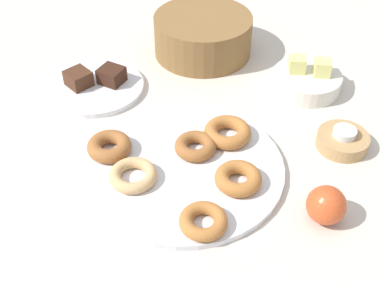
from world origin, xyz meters
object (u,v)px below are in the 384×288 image
at_px(donut_3, 109,146).
at_px(basket, 203,35).
at_px(candle_holder, 342,141).
at_px(melon_chunk_right, 322,68).
at_px(brownie_near, 78,78).
at_px(tealight, 345,133).
at_px(cake_plate, 96,87).
at_px(apple, 326,206).
at_px(fruit_bowl, 306,81).
at_px(donut_0, 196,146).
at_px(donut_4, 133,175).
at_px(donut_5, 203,221).
at_px(brownie_far, 112,75).
at_px(donut_plate, 185,167).
at_px(donut_1, 238,179).
at_px(donut_2, 228,132).
at_px(melon_chunk_left, 297,64).

xyz_separation_m(donut_3, basket, (-0.01, 0.44, 0.02)).
distance_m(candle_holder, melon_chunk_right, 0.20).
relative_size(brownie_near, tealight, 1.14).
bearing_deg(cake_plate, apple, -14.21).
height_order(tealight, fruit_bowl, tealight).
xyz_separation_m(donut_0, brownie_near, (-0.34, 0.08, 0.01)).
distance_m(donut_4, basket, 0.49).
height_order(donut_5, basket, basket).
bearing_deg(brownie_near, donut_3, -40.15).
bearing_deg(donut_0, melon_chunk_right, 65.06).
height_order(tealight, apple, apple).
relative_size(donut_4, brownie_far, 1.68).
distance_m(cake_plate, basket, 0.30).
xyz_separation_m(donut_plate, donut_4, (-0.07, -0.08, 0.02)).
bearing_deg(basket, donut_0, -66.35).
relative_size(cake_plate, brownie_far, 4.17).
bearing_deg(basket, candle_holder, -26.31).
bearing_deg(donut_5, brownie_far, 142.16).
bearing_deg(melon_chunk_right, fruit_bowl, -156.80).
bearing_deg(donut_3, donut_4, -28.74).
bearing_deg(brownie_near, donut_4, -37.07).
bearing_deg(donut_1, donut_3, -173.22).
bearing_deg(donut_5, donut_0, 119.68).
bearing_deg(donut_4, donut_5, -13.96).
relative_size(donut_0, donut_3, 0.94).
bearing_deg(donut_4, fruit_bowl, 65.91).
height_order(brownie_near, basket, basket).
bearing_deg(donut_0, donut_5, -60.32).
bearing_deg(tealight, fruit_bowl, 127.33).
bearing_deg(donut_5, melon_chunk_right, 82.83).
distance_m(donut_2, candle_holder, 0.23).
height_order(donut_plate, donut_2, donut_2).
relative_size(tealight, basket, 0.19).
distance_m(donut_plate, brownie_near, 0.36).
relative_size(donut_0, fruit_bowl, 0.52).
relative_size(donut_5, tealight, 1.78).
distance_m(brownie_far, tealight, 0.53).
height_order(donut_plate, brownie_near, brownie_near).
relative_size(tealight, melon_chunk_left, 1.29).
bearing_deg(fruit_bowl, donut_1, -93.09).
relative_size(donut_2, melon_chunk_left, 2.65).
height_order(brownie_far, tealight, brownie_far).
distance_m(donut_0, donut_4, 0.14).
distance_m(donut_0, donut_1, 0.12).
height_order(basket, melon_chunk_right, basket).
distance_m(donut_2, melon_chunk_left, 0.26).
bearing_deg(donut_2, apple, -25.78).
bearing_deg(donut_1, brownie_far, 155.82).
distance_m(brownie_far, melon_chunk_right, 0.48).
relative_size(cake_plate, tealight, 4.77).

